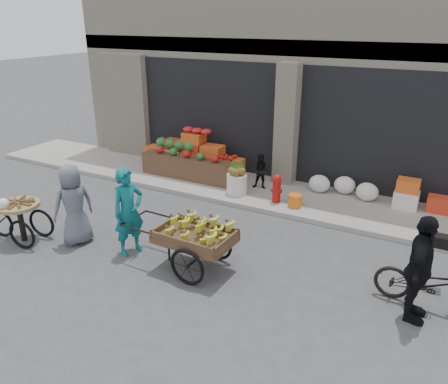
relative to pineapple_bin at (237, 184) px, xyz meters
The scene contains 15 objects.
ground 3.70m from the pineapple_bin, 78.23° to the right, with size 80.00×80.00×0.00m, color #424244.
sidewalk 0.95m from the pineapple_bin, 33.69° to the left, with size 18.00×2.20×0.12m, color gray.
building 5.41m from the pineapple_bin, 80.40° to the left, with size 14.00×6.45×7.00m.
fruit_display 1.92m from the pineapple_bin, 155.76° to the left, with size 3.10×1.12×1.24m.
pineapple_bin is the anchor object (origin of this frame).
fire_hydrant 1.11m from the pineapple_bin, ahead, with size 0.22×0.22×0.71m.
orange_bucket 1.61m from the pineapple_bin, ahead, with size 0.32×0.32×0.30m, color orange.
right_bay_goods 3.54m from the pineapple_bin, 18.10° to the left, with size 3.35×0.60×0.70m.
seated_person 0.75m from the pineapple_bin, 56.31° to the left, with size 0.45×0.35×0.93m, color black.
banana_cart 3.54m from the pineapple_bin, 76.43° to the right, with size 2.36×1.06×0.98m.
vendor_woman 3.57m from the pineapple_bin, 99.33° to the right, with size 0.64×0.42×1.74m, color #0E636C.
tricycle_cart 5.06m from the pineapple_bin, 124.46° to the right, with size 1.46×0.96×0.95m.
vendor_grey 4.14m from the pineapple_bin, 116.18° to the right, with size 0.82×0.53×1.67m, color slate.
bicycle 5.44m from the pineapple_bin, 29.17° to the right, with size 0.60×1.72×0.90m, color black.
cyclist 5.50m from the pineapple_bin, 33.85° to the right, with size 1.01×0.42×1.73m, color black.
Camera 1 is at (3.88, -5.70, 4.34)m, focal length 35.00 mm.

